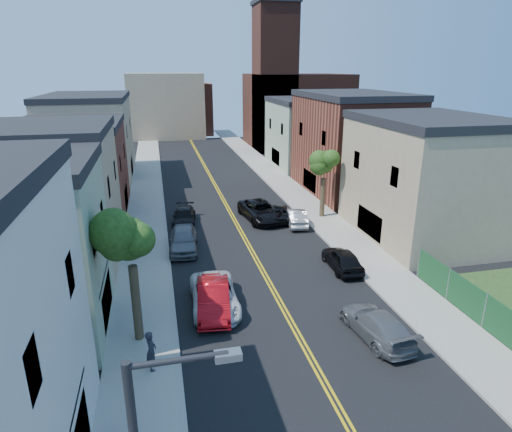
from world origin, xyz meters
TOP-DOWN VIEW (x-y plane):
  - sidewalk_left at (-7.90, 40.00)m, footprint 3.20×100.00m
  - sidewalk_right at (7.90, 40.00)m, footprint 3.20×100.00m
  - curb_left at (-6.15, 40.00)m, footprint 0.30×100.00m
  - curb_right at (6.15, 40.00)m, footprint 0.30×100.00m
  - bldg_left_palegrn at (-14.00, 16.00)m, footprint 9.00×8.00m
  - bldg_left_tan_near at (-14.00, 25.00)m, footprint 9.00×10.00m
  - bldg_left_brick at (-14.00, 36.00)m, footprint 9.00×12.00m
  - bldg_left_tan_far at (-14.00, 50.00)m, footprint 9.00×16.00m
  - bldg_right_tan at (14.00, 24.00)m, footprint 9.00×12.00m
  - bldg_right_brick at (14.00, 38.00)m, footprint 9.00×14.00m
  - bldg_right_palegrn at (14.00, 52.00)m, footprint 9.00×12.00m
  - church at (16.33, 67.07)m, footprint 16.20×14.20m
  - backdrop_left at (-4.00, 82.00)m, footprint 14.00×8.00m
  - backdrop_center at (0.00, 86.00)m, footprint 10.00×8.00m
  - fence_right at (9.50, 9.50)m, footprint 0.04×15.00m
  - tree_left_mid at (-7.88, 14.01)m, footprint 5.20×5.20m
  - tree_right_far at (7.92, 30.01)m, footprint 4.40×4.40m
  - red_sedan at (-3.89, 15.96)m, footprint 2.28×5.12m
  - white_pickup at (-3.80, 16.30)m, footprint 2.73×5.60m
  - grey_car_left at (-4.92, 25.17)m, footprint 2.44×5.19m
  - black_car_left at (-4.47, 30.99)m, footprint 2.47×4.89m
  - grey_car_right at (3.80, 11.66)m, footprint 2.51×5.10m
  - black_car_right at (5.32, 19.45)m, footprint 1.85×4.36m
  - silver_car_right at (4.98, 28.61)m, footprint 2.08×4.46m
  - dark_car_right_far at (3.80, 30.27)m, footprint 2.63×5.01m
  - black_suv_lane at (2.32, 30.63)m, footprint 3.54×6.33m
  - pedestrian_left at (-7.28, 11.41)m, footprint 0.46×0.70m

SIDE VIEW (x-z plane):
  - sidewalk_left at x=-7.90m, z-range 0.00..0.15m
  - sidewalk_right at x=7.90m, z-range 0.00..0.15m
  - curb_left at x=-6.15m, z-range 0.00..0.15m
  - curb_right at x=6.15m, z-range 0.00..0.15m
  - dark_car_right_far at x=3.80m, z-range 0.00..1.35m
  - black_car_left at x=-4.47m, z-range 0.00..1.36m
  - silver_car_right at x=4.98m, z-range 0.00..1.41m
  - grey_car_right at x=3.80m, z-range 0.00..1.43m
  - black_car_right at x=5.32m, z-range 0.00..1.47m
  - white_pickup at x=-3.80m, z-range 0.00..1.53m
  - red_sedan at x=-3.89m, z-range 0.00..1.63m
  - black_suv_lane at x=2.32m, z-range 0.00..1.67m
  - grey_car_left at x=-4.92m, z-range 0.00..1.72m
  - fence_right at x=9.50m, z-range 0.15..2.05m
  - pedestrian_left at x=-7.28m, z-range 0.15..2.05m
  - bldg_left_brick at x=-14.00m, z-range 0.00..8.00m
  - bldg_left_palegrn at x=-14.00m, z-range 0.00..8.50m
  - bldg_right_palegrn at x=14.00m, z-range 0.00..8.50m
  - bldg_left_tan_near at x=-14.00m, z-range 0.00..9.00m
  - bldg_right_tan at x=14.00m, z-range 0.00..9.00m
  - bldg_left_tan_far at x=-14.00m, z-range 0.00..9.50m
  - bldg_right_brick at x=14.00m, z-range 0.00..10.00m
  - backdrop_center at x=0.00m, z-range 0.00..10.00m
  - tree_right_far at x=7.92m, z-range 1.74..9.77m
  - backdrop_left at x=-4.00m, z-range 0.00..12.00m
  - tree_left_mid at x=-7.88m, z-range 1.94..11.23m
  - church at x=16.33m, z-range -4.06..18.54m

